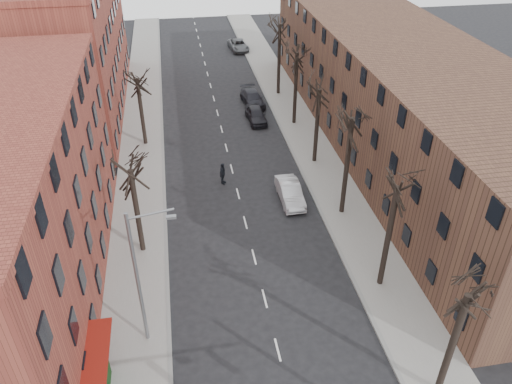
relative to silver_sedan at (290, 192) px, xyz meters
name	(u,v)px	position (x,y,z in m)	size (l,w,h in m)	color
sidewalk_left	(142,139)	(-12.00, 12.66, -0.69)	(4.00, 90.00, 0.15)	gray
sidewalk_right	(300,127)	(4.00, 12.66, -0.69)	(4.00, 90.00, 0.15)	gray
building_left_far	(56,46)	(-20.00, 21.66, 6.24)	(12.00, 28.00, 14.00)	brown
building_right	(401,96)	(12.00, 7.66, 4.24)	(12.00, 50.00, 10.00)	#523426
tree_right_b	(379,284)	(3.60, -10.34, -0.76)	(5.20, 5.20, 10.80)	black
tree_right_c	(341,213)	(3.60, -2.34, -0.76)	(5.20, 5.20, 11.60)	black
tree_right_d	(314,162)	(3.60, 5.66, -0.76)	(5.20, 5.20, 10.00)	black
tree_right_e	(294,124)	(3.60, 13.66, -0.76)	(5.20, 5.20, 10.80)	black
tree_right_f	(278,94)	(3.60, 21.66, -0.76)	(5.20, 5.20, 11.60)	black
tree_left_a	(143,251)	(-11.60, -4.34, -0.76)	(5.20, 5.20, 9.50)	black
tree_left_b	(146,144)	(-11.60, 11.66, -0.76)	(5.20, 5.20, 9.50)	black
streetlight	(140,275)	(-11.03, -12.34, 4.25)	(2.45, 0.22, 9.03)	slate
silver_sedan	(290,192)	(0.00, 0.00, 0.00)	(1.62, 4.64, 1.53)	#B9BAC0
parked_car_near	(256,115)	(-0.20, 14.90, -0.01)	(1.77, 4.40, 1.50)	black
parked_car_mid	(252,98)	(0.15, 19.29, -0.03)	(2.05, 5.04, 1.46)	black
parked_car_far	(238,45)	(1.30, 38.53, -0.05)	(2.36, 5.12, 1.42)	#54575C
pedestrian_crossing	(223,174)	(-5.04, 3.44, 0.21)	(1.14, 0.48, 1.95)	black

